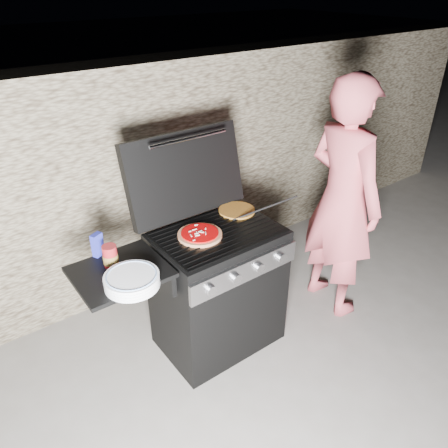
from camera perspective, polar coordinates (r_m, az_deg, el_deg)
ground at (r=3.31m, az=-0.72°, el=-14.66°), size 50.00×50.00×0.00m
stone_wall at (r=3.57m, az=-10.82°, el=5.82°), size 8.00×0.35×1.80m
gas_grill at (r=2.91m, az=-4.83°, el=-10.27°), size 1.34×0.79×0.91m
pizza_topped at (r=2.70m, az=-3.17°, el=-1.31°), size 0.29×0.29×0.03m
pizza_plain at (r=2.99m, az=1.69°, el=1.80°), size 0.25×0.25×0.01m
sauce_jar at (r=2.51m, az=-14.64°, el=-4.04°), size 0.08×0.08×0.13m
blue_carton at (r=2.61m, az=-16.20°, el=-2.61°), size 0.08×0.06×0.14m
plate_stack at (r=2.34m, az=-11.93°, el=-7.23°), size 0.30×0.30×0.07m
person at (r=3.27m, az=15.20°, el=3.02°), size 0.49×0.70×1.81m
tongs at (r=2.95m, az=5.45°, el=2.18°), size 0.47×0.13×0.10m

